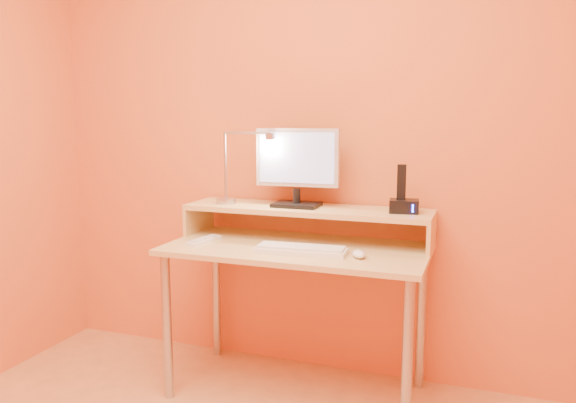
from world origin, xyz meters
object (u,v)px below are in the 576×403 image
at_px(lamp_base, 226,201).
at_px(monitor_panel, 297,158).
at_px(remote_control, 204,241).
at_px(keyboard, 301,251).
at_px(phone_dock, 404,206).
at_px(mouse, 359,254).

bearing_deg(lamp_base, monitor_panel, 6.24).
relative_size(lamp_base, remote_control, 0.50).
bearing_deg(monitor_panel, lamp_base, -176.33).
bearing_deg(keyboard, monitor_panel, 108.42).
height_order(phone_dock, remote_control, phone_dock).
bearing_deg(remote_control, keyboard, 5.69).
height_order(mouse, remote_control, mouse).
relative_size(lamp_base, keyboard, 0.25).
height_order(monitor_panel, remote_control, monitor_panel).
bearing_deg(mouse, keyboard, 158.13).
height_order(phone_dock, mouse, phone_dock).
bearing_deg(mouse, remote_control, 154.44).
bearing_deg(monitor_panel, phone_dock, -3.68).
xyz_separation_m(phone_dock, remote_control, (-0.90, -0.23, -0.18)).
distance_m(phone_dock, keyboard, 0.52).
height_order(monitor_panel, mouse, monitor_panel).
height_order(monitor_panel, keyboard, monitor_panel).
bearing_deg(lamp_base, keyboard, -26.34).
height_order(monitor_panel, phone_dock, monitor_panel).
xyz_separation_m(mouse, remote_control, (-0.75, 0.03, -0.01)).
distance_m(monitor_panel, phone_dock, 0.56).
bearing_deg(keyboard, lamp_base, 150.07).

